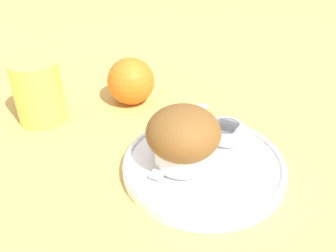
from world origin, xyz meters
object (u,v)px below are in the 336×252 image
Objects in this scene: orange_fruit at (131,81)px; juice_glass at (39,91)px; butter_knife at (183,136)px; muffin at (183,137)px.

orange_fruit is 0.15m from juice_glass.
orange_fruit is (0.02, 0.16, 0.02)m from butter_knife.
muffin reaches higher than butter_knife.
butter_knife is 0.24m from juice_glass.
orange_fruit is at bearing 53.92° from butter_knife.
butter_knife is 0.16m from orange_fruit.
juice_glass reaches higher than orange_fruit.
butter_knife is 2.18× the size of orange_fruit.
butter_knife is 1.74× the size of juice_glass.
orange_fruit is 0.80× the size of juice_glass.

